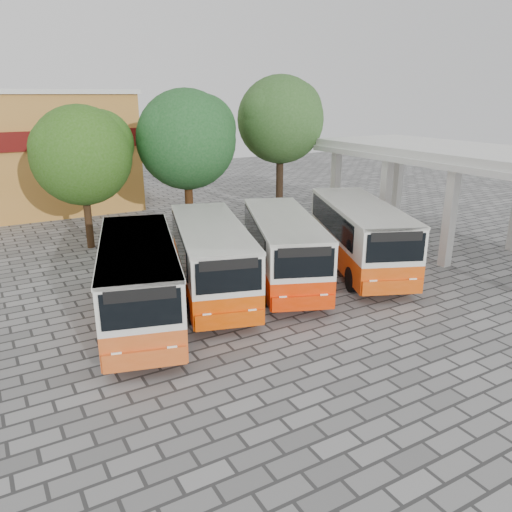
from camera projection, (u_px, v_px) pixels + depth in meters
ground at (342, 312)px, 19.23m from camera, size 90.00×90.00×0.00m
terminal_shelter at (456, 156)px, 25.97m from camera, size 6.80×15.80×5.40m
bus_far_left at (139, 276)px, 17.98m from camera, size 4.73×8.90×3.03m
bus_centre_left at (211, 254)px, 20.47m from camera, size 4.80×8.84×3.00m
bus_centre_right at (283, 245)px, 21.89m from camera, size 5.41×8.81×2.97m
bus_far_right at (360, 232)px, 23.50m from camera, size 5.83×9.33×3.14m
tree_left at (82, 152)px, 25.81m from camera, size 5.41×5.16×7.55m
tree_middle at (187, 136)px, 27.66m from camera, size 5.79×5.52×8.36m
tree_right at (281, 117)px, 31.38m from camera, size 5.73×5.46×9.20m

